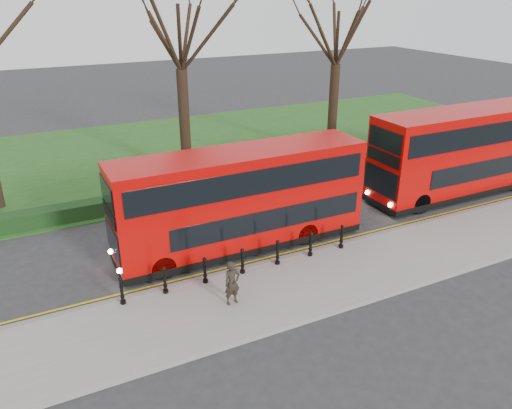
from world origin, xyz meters
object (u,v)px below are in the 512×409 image
bollard_row (242,261)px  pedestrian (232,283)px  bus_rear (468,152)px  bus_lead (241,200)px

bollard_row → pedestrian: 2.04m
bus_rear → pedestrian: 16.05m
bus_lead → bus_rear: size_ratio=0.94×
bus_lead → pedestrian: 4.59m
bollard_row → pedestrian: pedestrian is taller
bus_lead → pedestrian: bearing=-118.8°
bus_rear → pedestrian: bearing=-164.7°
bollard_row → bus_lead: 2.86m
bollard_row → bus_rear: bus_rear is taller
bus_lead → bus_rear: bearing=1.4°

